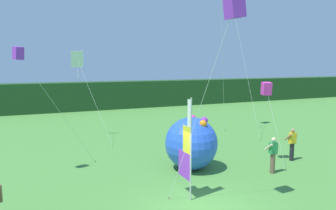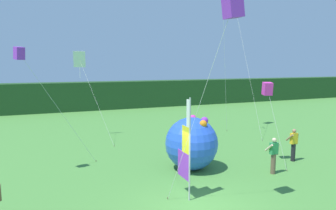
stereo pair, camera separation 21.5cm
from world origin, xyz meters
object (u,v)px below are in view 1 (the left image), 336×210
at_px(person_mid_field, 273,154).
at_px(kite_purple_box_1, 234,7).
at_px(banner_flag, 187,150).
at_px(kite_magenta_box_2, 266,89).
at_px(kite_purple_box_4, 19,54).
at_px(inflatable_balloon, 191,143).
at_px(kite_white_diamond_3, 78,62).
at_px(person_far_left, 292,143).

bearing_deg(person_mid_field, kite_purple_box_1, -148.81).
height_order(banner_flag, kite_magenta_box_2, kite_magenta_box_2).
bearing_deg(kite_purple_box_1, banner_flag, 114.91).
relative_size(kite_purple_box_1, kite_purple_box_4, 1.26).
relative_size(kite_magenta_box_2, kite_purple_box_4, 0.72).
height_order(banner_flag, kite_purple_box_1, kite_purple_box_1).
bearing_deg(inflatable_balloon, kite_white_diamond_3, 114.21).
bearing_deg(kite_white_diamond_3, person_far_left, -45.66).
height_order(person_mid_field, kite_white_diamond_3, kite_white_diamond_3).
distance_m(person_far_left, kite_magenta_box_2, 3.29).
bearing_deg(kite_magenta_box_2, kite_purple_box_4, 167.09).
bearing_deg(inflatable_balloon, person_far_left, -9.15).
bearing_deg(person_far_left, kite_white_diamond_3, 134.34).
xyz_separation_m(inflatable_balloon, kite_purple_box_4, (-7.21, 1.89, 4.12)).
distance_m(kite_magenta_box_2, kite_purple_box_4, 11.41).
height_order(kite_white_diamond_3, kite_purple_box_4, kite_white_diamond_3).
distance_m(banner_flag, kite_purple_box_4, 8.10).
relative_size(person_far_left, kite_purple_box_4, 0.30).
distance_m(kite_purple_box_1, kite_purple_box_4, 9.05).
xyz_separation_m(person_mid_field, kite_magenta_box_2, (0.65, 1.36, 2.87)).
height_order(person_far_left, kite_white_diamond_3, kite_white_diamond_3).
height_order(person_far_left, inflatable_balloon, inflatable_balloon).
distance_m(banner_flag, person_mid_field, 4.95).
relative_size(banner_flag, person_far_left, 2.25).
distance_m(kite_purple_box_1, kite_white_diamond_3, 13.52).
height_order(kite_magenta_box_2, kite_purple_box_4, kite_purple_box_4).
xyz_separation_m(kite_purple_box_1, kite_magenta_box_2, (4.68, 3.80, -2.98)).
height_order(person_mid_field, kite_purple_box_4, kite_purple_box_4).
bearing_deg(kite_white_diamond_3, kite_magenta_box_2, -50.35).
bearing_deg(banner_flag, kite_purple_box_1, -65.09).
xyz_separation_m(banner_flag, person_mid_field, (4.79, 0.79, -0.92)).
relative_size(banner_flag, kite_white_diamond_3, 0.65).
distance_m(person_far_left, kite_purple_box_4, 13.67).
relative_size(person_far_left, kite_purple_box_1, 0.24).
relative_size(inflatable_balloon, kite_magenta_box_2, 0.62).
relative_size(banner_flag, person_mid_field, 2.26).
relative_size(person_far_left, kite_magenta_box_2, 0.41).
bearing_deg(banner_flag, kite_magenta_box_2, 21.62).
distance_m(person_far_left, inflatable_balloon, 5.49).
xyz_separation_m(person_mid_field, person_far_left, (2.27, 1.13, 0.01)).
xyz_separation_m(inflatable_balloon, kite_white_diamond_3, (-3.89, 8.64, 3.86)).
xyz_separation_m(kite_magenta_box_2, kite_purple_box_4, (-11.01, 2.52, 1.62)).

